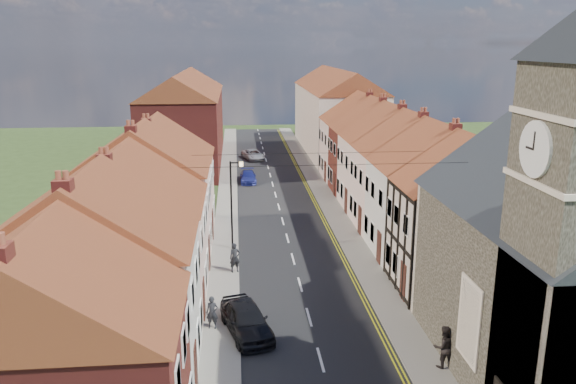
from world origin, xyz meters
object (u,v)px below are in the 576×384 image
Objects in this scene: pedestrian_left at (212,313)px; pedestrian_right at (443,347)px; church at (575,249)px; car_near at (246,319)px; lamppost at (233,200)px; car_distant at (253,155)px; car_far at (248,177)px; pedestrian_left_b at (235,258)px.

pedestrian_left is 10.80m from pedestrian_right.
pedestrian_left is at bearing -28.90° from pedestrian_right.
church is 3.41× the size of car_near.
lamppost is 1.39× the size of car_distant.
pedestrian_right reaches higher than car_near.
car_near is at bearing -8.07° from pedestrian_left.
car_near is 2.37× the size of pedestrian_right.
pedestrian_right is (8.88, -15.17, -2.48)m from lamppost.
car_distant is at bearing 85.09° from car_far.
church is at bearing -91.81° from car_distant.
pedestrian_left is at bearing -109.39° from car_distant.
car_distant is 2.39× the size of pedestrian_left_b.
pedestrian_left_b reaches higher than car_distant.
pedestrian_left_b is (1.10, 6.87, 0.09)m from pedestrian_left.
pedestrian_left is at bearing 157.74° from church.
pedestrian_right is 1.05× the size of pedestrian_left_b.
pedestrian_right is at bearing -96.59° from car_distant.
church is 21.38m from lamppost.
car_near is (-12.56, 5.32, -5.12)m from church.
car_near is 1.71m from pedestrian_left.
car_near is 1.04× the size of car_distant.
church reaches higher than car_far.
church is 8.44× the size of pedestrian_left_b.
car_distant is at bearing 70.53° from pedestrian_left_b.
car_far is at bearing 70.91° from pedestrian_left_b.
car_near is 2.48× the size of pedestrian_left_b.
lamppost reaches higher than pedestrian_left_b.
car_far is 35.10m from pedestrian_right.
car_distant is 2.28× the size of pedestrian_right.
church reaches higher than pedestrian_left.
car_distant is (0.89, 11.34, 0.04)m from car_far.
car_far is (-11.75, 35.79, -5.32)m from church.
church is 3.53× the size of car_distant.
pedestrian_left_b is (-0.53, 7.35, 0.26)m from car_near.
pedestrian_right reaches higher than car_far.
car_far is at bearing 108.17° from church.
pedestrian_right is (6.57, -45.63, 0.46)m from car_distant.
lamppost is (-13.17, 16.68, -2.34)m from church.
pedestrian_left is 0.90× the size of pedestrian_left_b.
church is at bearing -59.85° from pedestrian_left_b.
car_distant is 41.46m from pedestrian_left.
car_far is at bearing 73.25° from car_near.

